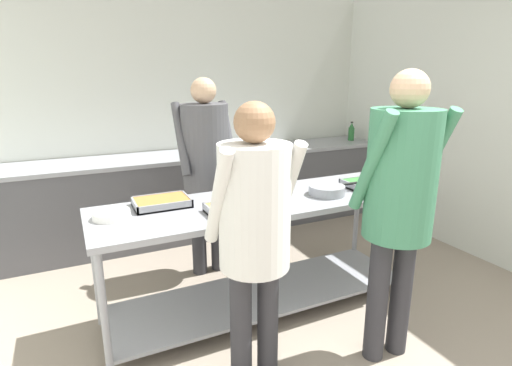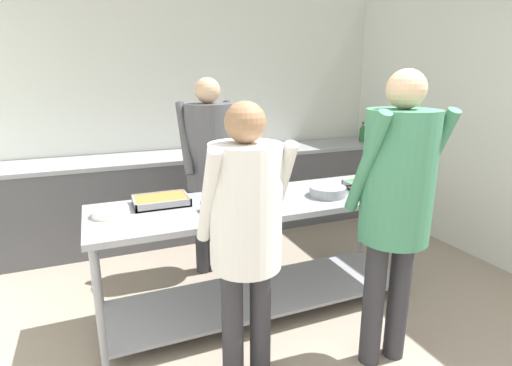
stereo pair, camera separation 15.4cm
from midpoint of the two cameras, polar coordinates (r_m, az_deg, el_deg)
The scene contains 14 objects.
wall_rear at distance 4.68m, azimuth -6.64°, elevation 10.25°, with size 4.42×0.06×2.65m.
wall_right at distance 4.38m, azimuth 30.24°, elevation 7.95°, with size 0.06×3.79×2.65m.
back_counter at distance 4.50m, azimuth -5.00°, elevation -1.23°, with size 4.26×0.65×0.91m.
serving_counter at distance 2.93m, azimuth 2.27°, elevation -7.62°, with size 2.36×0.72×0.86m.
plate_stack at distance 2.66m, azimuth -18.51°, elevation -3.96°, with size 0.23×0.23×0.05m.
serving_tray_greens at distance 2.79m, azimuth -11.86°, elevation -2.53°, with size 0.37×0.26×0.05m.
serving_tray_roast at distance 2.58m, azimuth -0.78°, elevation -3.73°, with size 0.43×0.30×0.05m.
broccoli_bowl at distance 3.07m, azimuth 2.85°, elevation -0.22°, with size 0.24×0.24×0.12m.
sauce_pan at distance 2.98m, azimuth 11.70°, elevation -1.11°, with size 0.41×0.27×0.07m.
serving_tray_vegetables at distance 3.27m, azimuth 17.71°, elevation -0.33°, with size 0.39×0.28×0.05m.
guest_serving_left at distance 2.40m, azimuth 21.16°, elevation -1.41°, with size 0.51×0.39×1.76m.
guest_serving_right at distance 2.11m, azimuth 0.65°, elevation -5.49°, with size 0.48×0.38×1.61m.
cook_behind_counter at distance 3.41m, azimuth -5.39°, elevation 3.69°, with size 0.49×0.39×1.71m.
water_bottle at distance 5.26m, azimuth 15.79°, elevation 6.92°, with size 0.07×0.07×0.24m.
Camera 2 is at (-1.20, -0.85, 1.73)m, focal length 28.00 mm.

